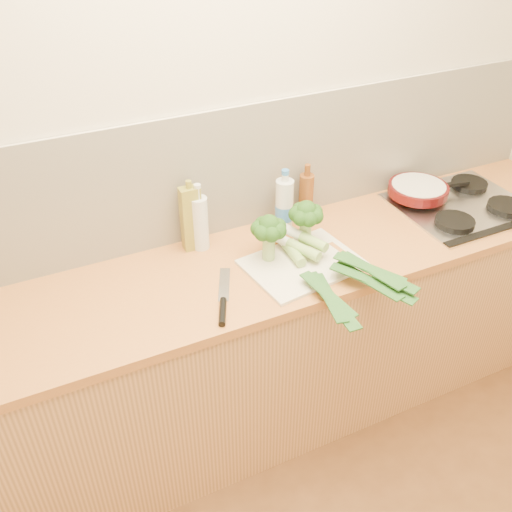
{
  "coord_description": "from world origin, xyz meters",
  "views": [
    {
      "loc": [
        -0.81,
        -0.44,
        2.23
      ],
      "look_at": [
        -0.07,
        1.1,
        1.02
      ],
      "focal_mm": 40.0,
      "sensor_mm": 36.0,
      "label": 1
    }
  ],
  "objects_px": {
    "chefs_knife": "(223,305)",
    "skillet": "(419,189)",
    "chopping_board": "(303,264)",
    "gas_hob": "(463,205)"
  },
  "relations": [
    {
      "from": "chefs_knife",
      "to": "skillet",
      "type": "bearing_deg",
      "value": 40.52
    },
    {
      "from": "chopping_board",
      "to": "chefs_knife",
      "type": "xyz_separation_m",
      "value": [
        -0.38,
        -0.1,
        0.0
      ]
    },
    {
      "from": "gas_hob",
      "to": "chefs_knife",
      "type": "xyz_separation_m",
      "value": [
        -1.26,
        -0.18,
        -0.0
      ]
    },
    {
      "from": "chopping_board",
      "to": "skillet",
      "type": "distance_m",
      "value": 0.76
    },
    {
      "from": "chefs_knife",
      "to": "skillet",
      "type": "relative_size",
      "value": 0.8
    },
    {
      "from": "chopping_board",
      "to": "chefs_knife",
      "type": "relative_size",
      "value": 1.36
    },
    {
      "from": "chefs_knife",
      "to": "skillet",
      "type": "height_order",
      "value": "skillet"
    },
    {
      "from": "gas_hob",
      "to": "chefs_knife",
      "type": "relative_size",
      "value": 1.81
    },
    {
      "from": "chopping_board",
      "to": "chefs_knife",
      "type": "bearing_deg",
      "value": -173.41
    },
    {
      "from": "gas_hob",
      "to": "chopping_board",
      "type": "xyz_separation_m",
      "value": [
        -0.88,
        -0.08,
        -0.01
      ]
    }
  ]
}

